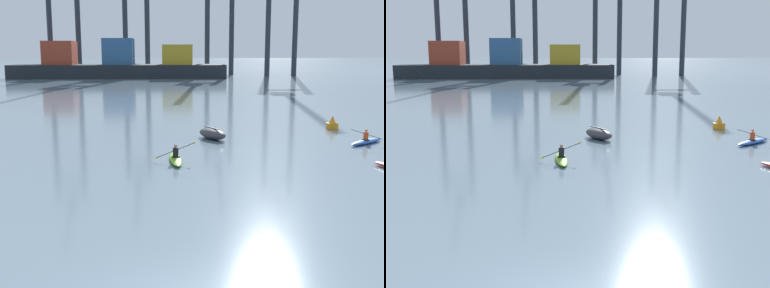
% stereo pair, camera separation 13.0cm
% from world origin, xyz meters
% --- Properties ---
extents(container_barge, '(45.57, 9.56, 8.40)m').
position_xyz_m(container_barge, '(-12.21, 97.37, 2.74)').
color(container_barge, '#1E2328').
rests_on(container_barge, ground).
extents(gantry_crane_east_mid, '(7.11, 17.80, 32.46)m').
position_xyz_m(gantry_crane_east_mid, '(10.97, 110.48, 15.66)').
color(gantry_crane_east_mid, '#232833').
rests_on(gantry_crane_east_mid, ground).
extents(capsized_dinghy, '(2.26, 2.80, 0.76)m').
position_xyz_m(capsized_dinghy, '(1.92, 21.90, 0.35)').
color(capsized_dinghy, '#38383D').
rests_on(capsized_dinghy, ground).
extents(channel_buoy, '(0.90, 0.90, 1.00)m').
position_xyz_m(channel_buoy, '(11.28, 25.86, 0.36)').
color(channel_buoy, orange).
rests_on(channel_buoy, ground).
extents(kayak_blue, '(3.03, 2.60, 0.95)m').
position_xyz_m(kayak_blue, '(11.49, 19.82, 0.17)').
color(kayak_blue, '#2856B2').
rests_on(kayak_blue, ground).
extents(kayak_lime, '(2.17, 3.43, 1.07)m').
position_xyz_m(kayak_lime, '(-0.59, 15.27, 0.17)').
color(kayak_lime, '#7ABC2D').
rests_on(kayak_lime, ground).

